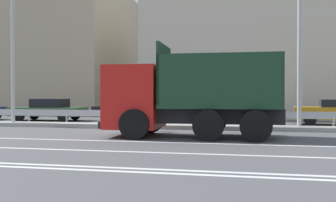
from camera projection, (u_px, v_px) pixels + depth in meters
ground_plane at (131, 132)px, 16.32m from camera, size 320.00×320.00×0.00m
lane_strip_0 at (186, 143)px, 12.39m from camera, size 59.69×0.16×0.01m
lane_strip_1 at (172, 153)px, 10.20m from camera, size 59.69×0.16×0.01m
lane_strip_2 at (149, 169)px, 7.97m from camera, size 59.69×0.16×0.01m
lane_strip_3 at (144, 172)px, 7.63m from camera, size 59.69×0.16×0.01m
median_island at (142, 126)px, 18.10m from camera, size 32.83×1.10×0.18m
median_guardrail at (147, 115)px, 18.93m from camera, size 59.69×0.09×0.78m
dump_truck at (171, 101)px, 14.29m from camera, size 6.37×2.83×3.34m
median_road_sign at (264, 100)px, 16.94m from camera, size 0.69×0.16×2.55m
street_lamp_1 at (10, 28)px, 19.12m from camera, size 0.71×2.70×8.48m
street_lamp_2 at (300, 6)px, 16.60m from camera, size 0.70×2.25×9.57m
parked_car_3 at (48, 109)px, 23.36m from camera, size 4.42×2.18×1.30m
parked_car_4 at (135, 110)px, 22.43m from camera, size 4.62×1.97×1.34m
parked_car_5 at (219, 110)px, 21.85m from camera, size 3.95×2.09×1.36m
parked_car_6 at (336, 112)px, 19.88m from camera, size 4.11×2.14×1.30m
background_building_0 at (47, 53)px, 36.38m from camera, size 14.35×11.75×10.93m
background_building_1 at (254, 53)px, 29.67m from camera, size 14.83×11.70×9.48m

